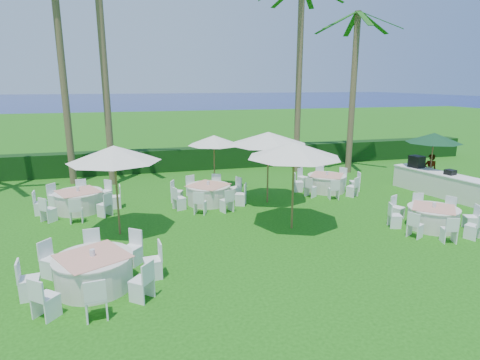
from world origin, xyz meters
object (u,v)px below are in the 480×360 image
at_px(banquet_table_f, 327,183).
at_px(umbrella_a, 114,154).
at_px(buffet_table, 439,183).
at_px(banquet_table_d, 79,201).
at_px(umbrella_c, 214,140).
at_px(umbrella_b, 294,150).
at_px(umbrella_green, 434,138).
at_px(umbrella_d, 268,138).
at_px(staff_person, 430,171).
at_px(banquet_table_c, 433,217).
at_px(banquet_table_e, 208,194).
at_px(banquet_table_a, 94,271).

bearing_deg(banquet_table_f, umbrella_a, -160.92).
bearing_deg(buffet_table, banquet_table_f, 157.54).
relative_size(banquet_table_d, umbrella_c, 1.24).
height_order(banquet_table_d, buffet_table, buffet_table).
distance_m(umbrella_b, umbrella_green, 8.70).
height_order(banquet_table_d, umbrella_a, umbrella_a).
bearing_deg(banquet_table_d, umbrella_d, -6.05).
height_order(umbrella_d, staff_person, umbrella_d).
xyz_separation_m(umbrella_b, umbrella_green, (8.08, 3.20, -0.31)).
relative_size(banquet_table_f, umbrella_a, 1.02).
xyz_separation_m(banquet_table_c, banquet_table_e, (-6.75, 4.73, 0.02)).
bearing_deg(buffet_table, umbrella_a, -174.63).
relative_size(umbrella_b, umbrella_d, 0.99).
bearing_deg(banquet_table_e, banquet_table_f, 5.20).
bearing_deg(banquet_table_d, banquet_table_c, -23.30).
bearing_deg(umbrella_c, buffet_table, -20.01).
xyz_separation_m(banquet_table_c, umbrella_a, (-10.15, 2.15, 2.25)).
height_order(banquet_table_f, umbrella_b, umbrella_b).
distance_m(banquet_table_d, umbrella_green, 15.34).
xyz_separation_m(banquet_table_c, umbrella_d, (-4.40, 4.26, 2.25)).
bearing_deg(umbrella_green, umbrella_b, -158.40).
bearing_deg(banquet_table_c, banquet_table_f, 103.61).
relative_size(banquet_table_e, staff_person, 1.89).
xyz_separation_m(banquet_table_f, umbrella_c, (-4.82, 1.54, 1.88)).
height_order(banquet_table_e, umbrella_b, umbrella_b).
xyz_separation_m(umbrella_b, staff_person, (8.24, 3.41, -1.87)).
bearing_deg(umbrella_green, umbrella_d, -178.93).
height_order(umbrella_green, staff_person, umbrella_green).
distance_m(banquet_table_c, staff_person, 5.91).
distance_m(banquet_table_c, umbrella_d, 6.52).
height_order(banquet_table_a, buffet_table, buffet_table).
relative_size(banquet_table_e, umbrella_b, 0.97).
xyz_separation_m(umbrella_green, staff_person, (0.16, 0.21, -1.56)).
distance_m(umbrella_a, umbrella_c, 6.16).
xyz_separation_m(umbrella_a, umbrella_d, (5.75, 2.11, -0.00)).
bearing_deg(buffet_table, umbrella_green, 69.90).
height_order(umbrella_a, umbrella_b, umbrella_b).
relative_size(banquet_table_a, banquet_table_c, 1.13).
xyz_separation_m(banquet_table_a, banquet_table_d, (-1.05, 6.34, -0.02)).
xyz_separation_m(banquet_table_a, buffet_table, (13.79, 4.71, 0.11)).
distance_m(banquet_table_c, umbrella_c, 9.29).
bearing_deg(umbrella_a, buffet_table, 5.37).
distance_m(umbrella_c, umbrella_green, 9.89).
distance_m(banquet_table_e, buffet_table, 9.99).
bearing_deg(banquet_table_f, staff_person, -7.03).
bearing_deg(banquet_table_a, umbrella_a, 81.89).
bearing_deg(banquet_table_f, buffet_table, -22.46).
bearing_deg(umbrella_c, umbrella_d, -55.96).
bearing_deg(banquet_table_e, staff_person, -0.60).
height_order(umbrella_c, buffet_table, umbrella_c).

